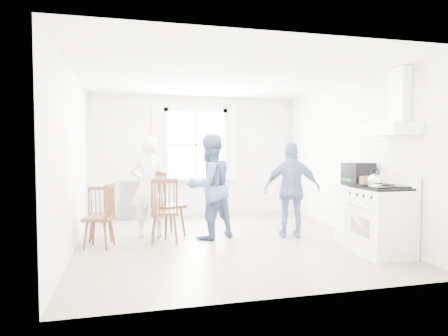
# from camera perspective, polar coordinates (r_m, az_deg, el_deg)

# --- Properties ---
(room_shell) EXTENTS (4.62, 5.12, 2.64)m
(room_shell) POSITION_cam_1_polar(r_m,az_deg,el_deg) (6.31, -0.07, 1.24)
(room_shell) COLOR gray
(room_shell) RESTS_ON ground
(window_assembly) EXTENTS (1.88, 0.24, 1.70)m
(window_assembly) POSITION_cam_1_polar(r_m,az_deg,el_deg) (8.70, -4.00, 2.78)
(window_assembly) COLOR white
(window_assembly) RESTS_ON room_shell
(range_hood) EXTENTS (0.45, 0.76, 0.94)m
(range_hood) POSITION_cam_1_polar(r_m,az_deg,el_deg) (5.99, 23.04, 6.65)
(range_hood) COLOR white
(range_hood) RESTS_ON room_shell
(shelf_unit) EXTENTS (0.40, 0.30, 0.80)m
(shelf_unit) POSITION_cam_1_polar(r_m,az_deg,el_deg) (8.52, -13.17, -4.46)
(shelf_unit) COLOR slate
(shelf_unit) RESTS_ON ground
(gas_stove) EXTENTS (0.68, 0.76, 1.12)m
(gas_stove) POSITION_cam_1_polar(r_m,az_deg,el_deg) (5.97, 21.52, -6.95)
(gas_stove) COLOR white
(gas_stove) RESTS_ON ground
(kettle) EXTENTS (0.19, 0.19, 0.27)m
(kettle) POSITION_cam_1_polar(r_m,az_deg,el_deg) (5.68, 20.77, -1.77)
(kettle) COLOR silver
(kettle) RESTS_ON gas_stove
(low_cabinet) EXTENTS (0.50, 0.55, 0.90)m
(low_cabinet) POSITION_cam_1_polar(r_m,az_deg,el_deg) (6.59, 18.44, -6.28)
(low_cabinet) COLOR white
(low_cabinet) RESTS_ON ground
(stereo_stack) EXTENTS (0.44, 0.41, 0.35)m
(stereo_stack) POSITION_cam_1_polar(r_m,az_deg,el_deg) (6.51, 18.63, -0.84)
(stereo_stack) COLOR black
(stereo_stack) RESTS_ON low_cabinet
(cardboard_box) EXTENTS (0.26, 0.19, 0.16)m
(cardboard_box) POSITION_cam_1_polar(r_m,az_deg,el_deg) (6.36, 19.77, -1.81)
(cardboard_box) COLOR olive
(cardboard_box) RESTS_ON low_cabinet
(windsor_chair_a) EXTENTS (0.38, 0.37, 0.89)m
(windsor_chair_a) POSITION_cam_1_polar(r_m,az_deg,el_deg) (6.61, -17.25, -5.42)
(windsor_chair_a) COLOR #4A2818
(windsor_chair_a) RESTS_ON ground
(windsor_chair_b) EXTENTS (0.47, 0.47, 1.02)m
(windsor_chair_b) POSITION_cam_1_polar(r_m,az_deg,el_deg) (6.25, -8.50, -5.05)
(windsor_chair_b) COLOR #4A2818
(windsor_chair_b) RESTS_ON ground
(windsor_chair_c) EXTENTS (0.50, 0.50, 0.96)m
(windsor_chair_c) POSITION_cam_1_polar(r_m,az_deg,el_deg) (6.18, -16.54, -5.56)
(windsor_chair_c) COLOR #4A2818
(windsor_chair_c) RESTS_ON ground
(person_left) EXTENTS (0.61, 0.61, 1.67)m
(person_left) POSITION_cam_1_polar(r_m,az_deg,el_deg) (6.74, -10.69, -2.66)
(person_left) COLOR white
(person_left) RESTS_ON ground
(person_mid) EXTENTS (1.08, 1.08, 1.70)m
(person_mid) POSITION_cam_1_polar(r_m,az_deg,el_deg) (6.50, -2.05, -2.69)
(person_mid) COLOR #465982
(person_mid) RESTS_ON ground
(person_right) EXTENTS (1.12, 1.12, 1.59)m
(person_right) POSITION_cam_1_polar(r_m,az_deg,el_deg) (6.69, 9.69, -3.06)
(person_right) COLOR navy
(person_right) RESTS_ON ground
(potted_plant) EXTENTS (0.23, 0.23, 0.36)m
(potted_plant) POSITION_cam_1_polar(r_m,az_deg,el_deg) (8.73, -0.66, -0.04)
(potted_plant) COLOR #357939
(potted_plant) RESTS_ON window_assembly
(windsor_chair_d) EXTENTS (0.61, 0.62, 1.10)m
(windsor_chair_d) POSITION_cam_1_polar(r_m,az_deg,el_deg) (6.73, -8.80, -4.06)
(windsor_chair_d) COLOR #4A2818
(windsor_chair_d) RESTS_ON ground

